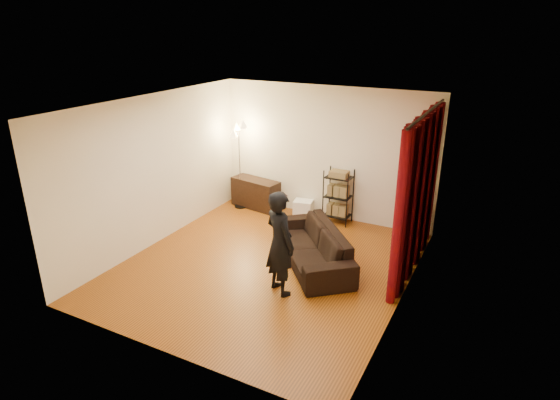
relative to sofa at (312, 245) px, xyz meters
The scene contains 14 objects.
floor 0.85m from the sofa, 142.43° to the right, with size 5.00×5.00×0.00m, color #984F13.
ceiling 2.51m from the sofa, 142.43° to the right, with size 5.00×5.00×0.00m, color white.
wall_back 2.36m from the sofa, 107.10° to the left, with size 5.00×5.00×0.00m, color #F0E4C8.
wall_front 3.21m from the sofa, 101.79° to the right, with size 5.00×5.00×0.00m, color #F0E4C8.
wall_left 3.09m from the sofa, behind, with size 5.00×5.00×0.00m, color #F0E4C8.
wall_right 1.99m from the sofa, 16.37° to the right, with size 5.00×5.00×0.00m, color #F0E4C8.
curtain_rod 2.81m from the sofa, 22.94° to the left, with size 0.04×0.04×2.65m, color black.
curtain 1.90m from the sofa, 23.21° to the left, with size 0.22×2.65×2.55m, color #620605, non-canonical shape.
sofa is the anchor object (origin of this frame).
person 1.18m from the sofa, 93.40° to the right, with size 0.59×0.39×1.61m, color black.
media_cabinet 2.75m from the sofa, 140.52° to the left, with size 1.09×0.41×0.64m, color black.
storage_boxes 2.10m from the sofa, 119.20° to the left, with size 0.38×0.31×0.32m, color white, non-canonical shape.
wire_shelf 1.83m from the sofa, 97.41° to the left, with size 0.51×0.35×1.11m, color black, non-canonical shape.
floor_lamp 2.97m from the sofa, 146.47° to the left, with size 0.34×0.34×1.87m, color silver, non-canonical shape.
Camera 1 is at (3.40, -6.06, 3.84)m, focal length 30.00 mm.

